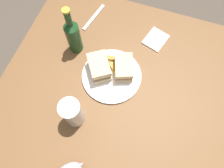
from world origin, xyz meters
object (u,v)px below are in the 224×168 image
Objects in this scene: fork at (94,17)px; cider_bottle at (73,35)px; sandwich_half_right at (99,67)px; plate at (112,76)px; sandwich_half_left at (124,68)px; napkin at (156,39)px; pint_glass at (73,113)px.

cider_bottle is at bearing -171.40° from fork.
sandwich_half_right is 0.31m from fork.
sandwich_half_right is at bearing 59.74° from cider_bottle.
plate is 0.33m from fork.
cider_bottle is at bearing -101.64° from sandwich_half_left.
cider_bottle is (-0.09, -0.20, 0.09)m from plate.
fork is (-0.03, -0.32, -0.00)m from napkin.
cider_bottle is (-0.31, -0.13, 0.03)m from pint_glass.
sandwich_half_right reaches higher than fork.
plate is 1.98× the size of sandwich_half_left.
sandwich_half_left is 0.10m from sandwich_half_right.
sandwich_half_left is (-0.04, 0.04, 0.04)m from plate.
fork is at bearing -154.24° from sandwich_half_right.
sandwich_half_left is 0.93× the size of sandwich_half_right.
sandwich_half_right is 0.22m from pint_glass.
plate reaches higher than napkin.
sandwich_half_left is at bearing -123.19° from fork.
napkin is at bearing 155.94° from sandwich_half_left.
plate is at bearing -28.80° from napkin.
napkin is (-0.21, 0.09, -0.04)m from sandwich_half_left.
sandwich_half_left is 1.19× the size of napkin.
sandwich_half_left is 0.73× the size of fork.
sandwich_half_left is 0.26m from cider_bottle.
pint_glass reaches higher than sandwich_half_right.
cider_bottle is 0.21m from fork.
cider_bottle is (-0.09, -0.15, 0.05)m from sandwich_half_right.
plate is 0.24m from cider_bottle.
napkin is (-0.47, 0.21, -0.07)m from pint_glass.
plate is 1.65× the size of pint_glass.
sandwich_half_left is at bearing 155.23° from pint_glass.
plate is at bearing 66.80° from cider_bottle.
sandwich_half_left reaches higher than fork.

